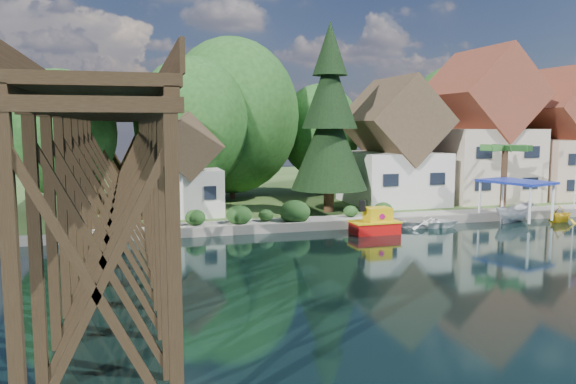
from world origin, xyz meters
name	(u,v)px	position (x,y,z in m)	size (l,w,h in m)	color
ground	(405,253)	(0.00, 0.00, 0.00)	(140.00, 140.00, 0.00)	black
bank	(267,187)	(0.00, 34.00, 0.25)	(140.00, 52.00, 0.50)	#355120
seawall	(403,222)	(4.00, 8.00, 0.31)	(60.00, 0.40, 0.62)	slate
promenade	(419,215)	(6.00, 9.30, 0.53)	(50.00, 2.60, 0.06)	gray
trestle_bridge	(115,160)	(-16.00, 5.17, 5.35)	(4.12, 44.18, 9.30)	black
house_left	(393,151)	(7.00, 16.00, 5.14)	(7.64, 8.64, 11.02)	silver
house_center	(479,135)	(16.00, 16.50, 6.42)	(8.65, 9.18, 13.89)	#C5B29A
house_right	(564,142)	(25.00, 16.00, 5.78)	(8.15, 8.64, 12.45)	tan
shed	(187,171)	(-11.00, 14.50, 3.83)	(5.09, 5.40, 7.85)	silver
bg_trees	(309,126)	(1.00, 21.25, 7.29)	(49.90, 13.30, 10.57)	#382314
shrubs	(286,212)	(-4.60, 9.26, 1.23)	(15.76, 2.47, 1.70)	#184217
conifer	(329,122)	(-0.07, 12.77, 7.61)	(6.00, 6.00, 14.76)	#382314
palm_tree	(505,150)	(13.80, 9.76, 5.38)	(4.27, 4.27, 5.59)	#382314
tugboat	(375,223)	(0.77, 5.80, 0.71)	(3.32, 1.90, 2.37)	#B50D0C
boat_white_a	(429,221)	(5.56, 7.06, 0.44)	(3.04, 4.26, 0.88)	white
boat_canopy	(515,204)	(12.92, 7.11, 1.37)	(4.70, 5.73, 3.19)	silver
boat_yellow	(561,213)	(16.30, 6.17, 0.71)	(2.32, 2.69, 1.42)	gold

